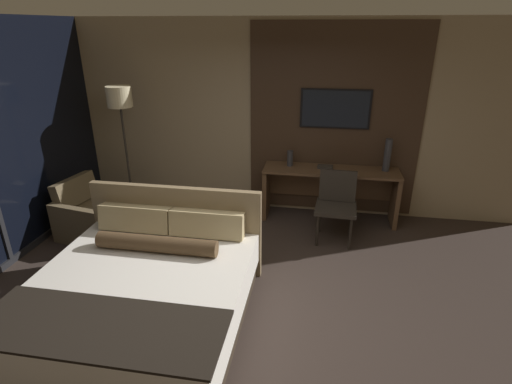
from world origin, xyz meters
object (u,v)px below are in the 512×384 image
object	(u,v)px
book	(325,167)
vase_tall	(387,155)
armchair_by_window	(97,215)
desk_chair	(337,200)
floor_lamp	(121,108)
desk	(330,185)
vase_short	(290,158)
bed	(144,293)
tv	(335,109)

from	to	relation	value
book	vase_tall	bearing A→B (deg)	1.08
armchair_by_window	book	distance (m)	3.27
desk_chair	floor_lamp	world-z (taller)	floor_lamp
vase_tall	desk	bearing A→B (deg)	-177.46
vase_short	book	bearing A→B (deg)	-0.24
bed	book	bearing A→B (deg)	57.58
floor_lamp	tv	bearing A→B (deg)	11.21
tv	vase_tall	bearing A→B (deg)	-12.42
desk_chair	vase_short	xyz separation A→B (m)	(-0.68, 0.60, 0.34)
desk_chair	vase_short	distance (m)	0.97
tv	vase_tall	world-z (taller)	tv
bed	book	xyz separation A→B (m)	(1.66, 2.61, 0.48)
floor_lamp	book	world-z (taller)	floor_lamp
tv	desk_chair	size ratio (longest dim) A/B	1.06
desk	vase_tall	xyz separation A→B (m)	(0.76, 0.03, 0.48)
desk	book	bearing A→B (deg)	168.53
vase_tall	vase_short	distance (m)	1.36
vase_tall	bed	bearing A→B (deg)	-133.63
armchair_by_window	vase_tall	world-z (taller)	vase_tall
desk	vase_tall	size ratio (longest dim) A/B	4.17
floor_lamp	bed	bearing A→B (deg)	-61.91
desk_chair	book	xyz separation A→B (m)	(-0.17, 0.60, 0.24)
bed	desk_chair	size ratio (longest dim) A/B	2.27
bed	desk_chair	distance (m)	2.73
armchair_by_window	vase_tall	size ratio (longest dim) A/B	2.21
tv	desk	bearing A→B (deg)	-90.00
bed	tv	distance (m)	3.53
tv	book	size ratio (longest dim) A/B	4.26
floor_lamp	vase_short	bearing A→B (deg)	9.72
desk_chair	floor_lamp	xyz separation A→B (m)	(-3.01, 0.21, 1.07)
desk	armchair_by_window	xyz separation A→B (m)	(-3.15, -1.00, -0.28)
desk_chair	desk	bearing A→B (deg)	101.44
floor_lamp	book	distance (m)	2.98
desk_chair	vase_tall	size ratio (longest dim) A/B	1.99
tv	vase_short	distance (m)	0.94
desk_chair	book	bearing A→B (deg)	109.15
desk	vase_short	xyz separation A→B (m)	(-0.60, 0.02, 0.36)
desk_chair	vase_short	size ratio (longest dim) A/B	4.02
tv	desk_chair	bearing A→B (deg)	-83.89
desk	floor_lamp	bearing A→B (deg)	-172.61
tv	vase_short	size ratio (longest dim) A/B	4.26
desk	desk_chair	world-z (taller)	desk_chair
armchair_by_window	book	size ratio (longest dim) A/B	4.44
desk_chair	vase_tall	bearing A→B (deg)	45.82
desk	vase_tall	distance (m)	0.90
desk	desk_chair	bearing A→B (deg)	-81.82
desk_chair	armchair_by_window	xyz separation A→B (m)	(-3.23, -0.41, -0.30)
armchair_by_window	floor_lamp	bearing A→B (deg)	-9.88
tv	armchair_by_window	distance (m)	3.63
desk	desk_chair	size ratio (longest dim) A/B	2.09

